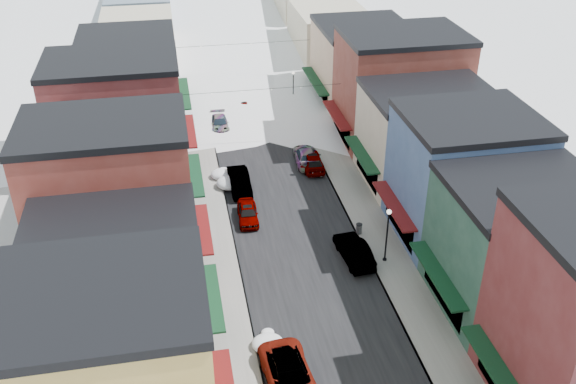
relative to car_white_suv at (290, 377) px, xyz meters
name	(u,v)px	position (x,y,z in m)	size (l,w,h in m)	color
road	(240,78)	(3.50, 52.93, -0.84)	(10.00, 160.00, 0.01)	black
sidewalk_left	(189,81)	(-3.10, 52.93, -0.77)	(3.20, 160.00, 0.15)	gray
sidewalk_right	(289,74)	(10.10, 52.93, -0.77)	(3.20, 160.00, 0.15)	gray
curb_left	(201,80)	(-1.55, 52.93, -0.77)	(0.10, 160.00, 0.15)	slate
curb_right	(277,75)	(8.55, 52.93, -0.77)	(0.10, 160.00, 0.15)	slate
bldg_l_yellow	(110,380)	(-9.69, -3.07, 4.91)	(11.30, 8.70, 11.50)	#DEB051
bldg_l_cream	(119,289)	(-9.69, 5.43, 3.91)	(11.30, 8.20, 9.50)	beige
bldg_l_brick_near	(113,202)	(-10.19, 13.43, 5.41)	(12.30, 8.20, 12.50)	maroon
bldg_l_grayblue	(127,167)	(-9.69, 21.93, 3.66)	(11.30, 9.20, 9.00)	slate
bldg_l_brick_far	(117,114)	(-10.69, 30.93, 4.66)	(13.30, 9.20, 11.00)	maroon
bldg_l_tan	(130,81)	(-9.69, 40.93, 4.16)	(11.30, 11.20, 10.00)	#927E60
bldg_r_green	(518,247)	(16.69, 4.93, 3.91)	(11.30, 9.20, 9.50)	#214538
bldg_r_blue	(463,176)	(16.69, 13.93, 4.41)	(11.30, 9.20, 10.50)	#3A5585
bldg_r_cream	(426,136)	(17.19, 22.93, 3.66)	(12.30, 9.20, 9.00)	#C3B59D
bldg_r_brick_far	(400,87)	(17.69, 31.93, 4.91)	(13.30, 9.20, 11.50)	maroon
bldg_r_tan	(362,65)	(16.69, 41.93, 3.91)	(11.30, 11.20, 9.50)	tan
distant_blocks	(221,4)	(3.50, 75.93, 3.15)	(34.00, 55.00, 8.00)	gray
overhead_cables	(251,64)	(3.50, 40.43, 5.35)	(16.40, 15.04, 0.04)	black
car_white_suv	(290,377)	(0.00, 0.00, 0.00)	(2.80, 6.08, 1.69)	silver
car_silver_sedan	(248,213)	(0.00, 18.90, -0.13)	(1.69, 4.19, 1.43)	#93969A
car_dark_hatch	(240,182)	(-0.04, 24.17, 0.00)	(1.79, 5.12, 1.69)	black
car_silver_wagon	(220,123)	(-0.56, 37.79, -0.17)	(1.90, 4.68, 1.36)	#95989C
car_green_sedan	(354,250)	(7.35, 11.78, -0.01)	(1.78, 5.09, 1.68)	black
car_gray_suv	(312,160)	(7.45, 27.03, -0.01)	(1.96, 4.88, 1.66)	#9FA2A7
car_black_sedan	(306,156)	(7.07, 28.21, -0.08)	(2.15, 5.29, 1.53)	black
car_lane_silver	(243,107)	(2.53, 41.67, -0.15)	(1.64, 4.07, 1.39)	gray
car_lane_white	(232,40)	(4.10, 67.05, -0.01)	(2.78, 6.03, 1.68)	silver
trash_can	(359,229)	(8.70, 14.98, -0.25)	(0.52, 0.52, 0.88)	#5C5E61
streetlamp_near	(387,229)	(9.64, 11.05, 2.21)	(0.38, 0.38, 4.60)	black
streetlamp_far	(293,84)	(8.70, 42.86, 1.83)	(0.33, 0.33, 4.01)	black
snow_pile_near	(268,342)	(-0.78, 3.58, -0.42)	(2.08, 2.48, 0.88)	white
snow_pile_mid	(231,182)	(-0.78, 24.72, -0.30)	(2.68, 2.85, 1.13)	white
snow_pile_far	(222,174)	(-1.38, 26.66, -0.39)	(2.23, 2.57, 0.94)	white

